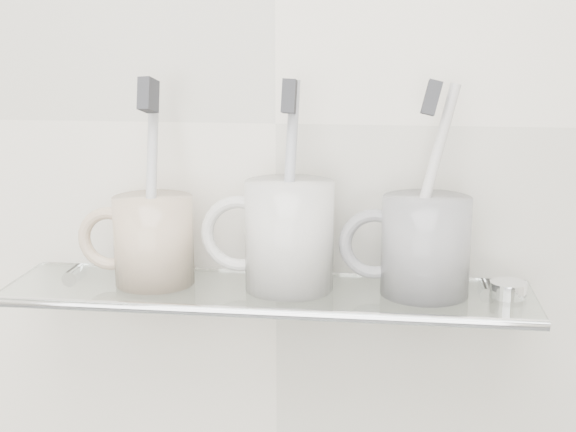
% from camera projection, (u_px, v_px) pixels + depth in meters
% --- Properties ---
extents(wall_back, '(2.50, 0.00, 2.50)m').
position_uv_depth(wall_back, '(276.00, 124.00, 0.79)').
color(wall_back, silver).
rests_on(wall_back, ground).
extents(shelf_glass, '(0.50, 0.12, 0.01)m').
position_uv_depth(shelf_glass, '(267.00, 293.00, 0.76)').
color(shelf_glass, silver).
rests_on(shelf_glass, wall_back).
extents(shelf_rail, '(0.50, 0.01, 0.01)m').
position_uv_depth(shelf_rail, '(257.00, 313.00, 0.71)').
color(shelf_rail, silver).
rests_on(shelf_rail, shelf_glass).
extents(bracket_left, '(0.02, 0.03, 0.02)m').
position_uv_depth(bracket_left, '(75.00, 281.00, 0.83)').
color(bracket_left, silver).
rests_on(bracket_left, wall_back).
extents(bracket_right, '(0.02, 0.03, 0.02)m').
position_uv_depth(bracket_right, '(486.00, 297.00, 0.78)').
color(bracket_right, silver).
rests_on(bracket_right, wall_back).
extents(mug_left, '(0.08, 0.08, 0.09)m').
position_uv_depth(mug_left, '(154.00, 240.00, 0.77)').
color(mug_left, beige).
rests_on(mug_left, shelf_glass).
extents(mug_left_handle, '(0.06, 0.01, 0.06)m').
position_uv_depth(mug_left_handle, '(110.00, 239.00, 0.77)').
color(mug_left_handle, beige).
rests_on(mug_left_handle, mug_left).
extents(toothbrush_left, '(0.01, 0.06, 0.19)m').
position_uv_depth(toothbrush_left, '(152.00, 180.00, 0.76)').
color(toothbrush_left, '#B7B7B8').
rests_on(toothbrush_left, mug_left).
extents(bristles_left, '(0.02, 0.03, 0.04)m').
position_uv_depth(bristles_left, '(148.00, 95.00, 0.74)').
color(bristles_left, '#303135').
rests_on(bristles_left, toothbrush_left).
extents(mug_center, '(0.10, 0.10, 0.10)m').
position_uv_depth(mug_center, '(289.00, 235.00, 0.75)').
color(mug_center, silver).
rests_on(mug_center, shelf_glass).
extents(mug_center_handle, '(0.07, 0.01, 0.07)m').
position_uv_depth(mug_center_handle, '(239.00, 234.00, 0.76)').
color(mug_center_handle, silver).
rests_on(mug_center_handle, mug_center).
extents(toothbrush_center, '(0.02, 0.04, 0.19)m').
position_uv_depth(toothbrush_center, '(289.00, 184.00, 0.74)').
color(toothbrush_center, '#9C9FAB').
rests_on(toothbrush_center, mug_center).
extents(bristles_center, '(0.01, 0.03, 0.03)m').
position_uv_depth(bristles_center, '(289.00, 96.00, 0.72)').
color(bristles_center, '#303135').
rests_on(bristles_center, toothbrush_center).
extents(mug_right, '(0.10, 0.10, 0.09)m').
position_uv_depth(mug_right, '(426.00, 246.00, 0.74)').
color(mug_right, silver).
rests_on(mug_right, shelf_glass).
extents(mug_right_handle, '(0.07, 0.01, 0.07)m').
position_uv_depth(mug_right_handle, '(375.00, 244.00, 0.74)').
color(mug_right_handle, silver).
rests_on(mug_right_handle, mug_right).
extents(toothbrush_right, '(0.05, 0.04, 0.19)m').
position_uv_depth(toothbrush_right, '(428.00, 187.00, 0.72)').
color(toothbrush_right, silver).
rests_on(toothbrush_right, mug_right).
extents(bristles_right, '(0.02, 0.03, 0.03)m').
position_uv_depth(bristles_right, '(431.00, 98.00, 0.71)').
color(bristles_right, '#303135').
rests_on(bristles_right, toothbrush_right).
extents(chrome_cap, '(0.03, 0.03, 0.01)m').
position_uv_depth(chrome_cap, '(508.00, 289.00, 0.74)').
color(chrome_cap, silver).
rests_on(chrome_cap, shelf_glass).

